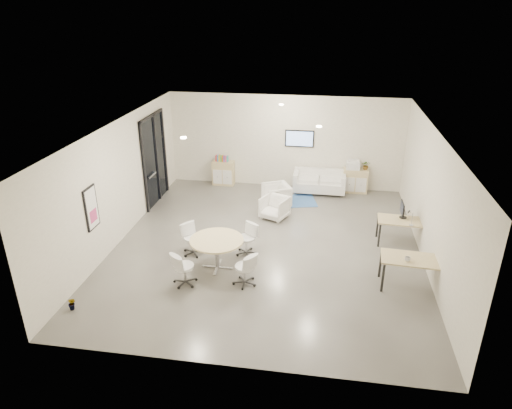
{
  "coord_description": "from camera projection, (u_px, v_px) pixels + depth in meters",
  "views": [
    {
      "loc": [
        1.38,
        -10.66,
        5.96
      ],
      "look_at": [
        -0.36,
        0.4,
        1.01
      ],
      "focal_mm": 32.0,
      "sensor_mm": 36.0,
      "label": 1
    }
  ],
  "objects": [
    {
      "name": "desk_rear",
      "position": [
        403.0,
        222.0,
        12.12
      ],
      "size": [
        1.37,
        0.75,
        0.69
      ],
      "rotation": [
        0.0,
        0.0,
        -0.06
      ],
      "color": "tan",
      "rests_on": "room_shell"
    },
    {
      "name": "round_table",
      "position": [
        217.0,
        242.0,
        10.93
      ],
      "size": [
        1.3,
        1.3,
        0.79
      ],
      "color": "tan",
      "rests_on": "room_shell"
    },
    {
      "name": "meeting_chairs",
      "position": [
        217.0,
        253.0,
        11.05
      ],
      "size": [
        2.37,
        2.37,
        0.82
      ],
      "color": "white",
      "rests_on": "room_shell"
    },
    {
      "name": "armchair_left",
      "position": [
        276.0,
        194.0,
        14.48
      ],
      "size": [
        1.0,
        1.02,
        0.81
      ],
      "primitive_type": "imported",
      "rotation": [
        0.0,
        0.0,
        -1.12
      ],
      "color": "silver",
      "rests_on": "room_shell"
    },
    {
      "name": "loveseat",
      "position": [
        319.0,
        182.0,
        15.58
      ],
      "size": [
        1.75,
        0.89,
        0.65
      ],
      "rotation": [
        0.0,
        0.0,
        -0.01
      ],
      "color": "silver",
      "rests_on": "room_shell"
    },
    {
      "name": "cup",
      "position": [
        408.0,
        259.0,
        10.07
      ],
      "size": [
        0.14,
        0.11,
        0.13
      ],
      "primitive_type": "imported",
      "rotation": [
        0.0,
        0.0,
        -0.11
      ],
      "color": "white",
      "rests_on": "desk_front"
    },
    {
      "name": "armchair_right",
      "position": [
        275.0,
        207.0,
        13.68
      ],
      "size": [
        0.93,
        0.91,
        0.75
      ],
      "primitive_type": "imported",
      "rotation": [
        0.0,
        0.0,
        -0.4
      ],
      "color": "silver",
      "rests_on": "room_shell"
    },
    {
      "name": "printer",
      "position": [
        353.0,
        165.0,
        15.37
      ],
      "size": [
        0.45,
        0.38,
        0.31
      ],
      "rotation": [
        0.0,
        0.0,
        0.03
      ],
      "color": "white",
      "rests_on": "sideboard_right"
    },
    {
      "name": "sideboard_right",
      "position": [
        355.0,
        181.0,
        15.58
      ],
      "size": [
        0.83,
        0.4,
        0.83
      ],
      "color": "tan",
      "rests_on": "room_shell"
    },
    {
      "name": "blue_rug",
      "position": [
        291.0,
        201.0,
        15.0
      ],
      "size": [
        1.84,
        1.44,
        0.01
      ],
      "primitive_type": "cube",
      "rotation": [
        0.0,
        0.0,
        0.24
      ],
      "color": "#2F5391",
      "rests_on": "room_shell"
    },
    {
      "name": "artwork",
      "position": [
        91.0,
        208.0,
        10.73
      ],
      "size": [
        0.05,
        0.54,
        1.04
      ],
      "color": "black",
      "rests_on": "room_shell"
    },
    {
      "name": "plant_floor",
      "position": [
        73.0,
        307.0,
        9.66
      ],
      "size": [
        0.21,
        0.33,
        0.14
      ],
      "primitive_type": "imported",
      "rotation": [
        0.0,
        0.0,
        -0.15
      ],
      "color": "#3F7F3F",
      "rests_on": "room_shell"
    },
    {
      "name": "monitor",
      "position": [
        402.0,
        210.0,
        12.14
      ],
      "size": [
        0.2,
        0.5,
        0.44
      ],
      "color": "black",
      "rests_on": "desk_rear"
    },
    {
      "name": "wall_tv",
      "position": [
        299.0,
        139.0,
        15.49
      ],
      "size": [
        0.98,
        0.06,
        0.58
      ],
      "color": "black",
      "rests_on": "room_shell"
    },
    {
      "name": "glass_door",
      "position": [
        155.0,
        157.0,
        14.45
      ],
      "size": [
        0.09,
        1.9,
        2.85
      ],
      "color": "black",
      "rests_on": "room_shell"
    },
    {
      "name": "ceiling_spots",
      "position": [
        265.0,
        121.0,
        11.73
      ],
      "size": [
        3.14,
        4.14,
        0.03
      ],
      "color": "#FFEAC6",
      "rests_on": "room_shell"
    },
    {
      "name": "sideboard_left",
      "position": [
        223.0,
        173.0,
        16.23
      ],
      "size": [
        0.76,
        0.4,
        0.86
      ],
      "color": "tan",
      "rests_on": "room_shell"
    },
    {
      "name": "books",
      "position": [
        222.0,
        158.0,
        16.02
      ],
      "size": [
        0.45,
        0.14,
        0.22
      ],
      "color": "red",
      "rests_on": "sideboard_left"
    },
    {
      "name": "desk_front",
      "position": [
        413.0,
        261.0,
        10.22
      ],
      "size": [
        1.45,
        0.8,
        0.73
      ],
      "rotation": [
        0.0,
        0.0,
        -0.07
      ],
      "color": "tan",
      "rests_on": "room_shell"
    },
    {
      "name": "room_shell",
      "position": [
        267.0,
        191.0,
        11.59
      ],
      "size": [
        9.6,
        10.6,
        4.8
      ],
      "color": "#514F4A",
      "rests_on": "ground"
    },
    {
      "name": "plant_cabinet",
      "position": [
        366.0,
        166.0,
        15.3
      ],
      "size": [
        0.31,
        0.34,
        0.24
      ],
      "primitive_type": "imported",
      "rotation": [
        0.0,
        0.0,
        -0.1
      ],
      "color": "#3F7F3F",
      "rests_on": "sideboard_right"
    }
  ]
}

